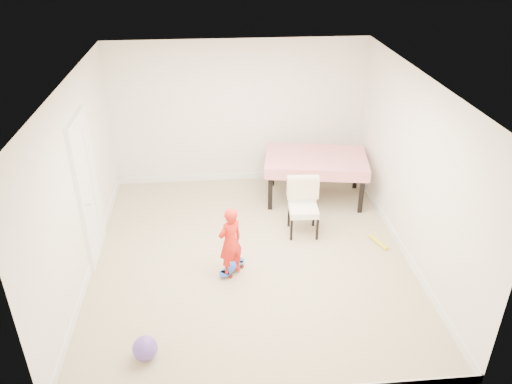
{
  "coord_description": "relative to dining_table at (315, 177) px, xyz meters",
  "views": [
    {
      "loc": [
        -0.46,
        -5.93,
        4.3
      ],
      "look_at": [
        0.1,
        0.2,
        0.95
      ],
      "focal_mm": 35.0,
      "sensor_mm": 36.0,
      "label": 1
    }
  ],
  "objects": [
    {
      "name": "wall_right",
      "position": [
        0.97,
        -1.64,
        0.9
      ],
      "size": [
        0.04,
        5.0,
        2.6
      ],
      "primitive_type": "cube",
      "color": "silver",
      "rests_on": "ground"
    },
    {
      "name": "dining_table",
      "position": [
        0.0,
        0.0,
        0.0
      ],
      "size": [
        1.85,
        1.33,
        0.8
      ],
      "primitive_type": null,
      "rotation": [
        0.0,
        0.0,
        -0.16
      ],
      "color": "red",
      "rests_on": "ground"
    },
    {
      "name": "balloon",
      "position": [
        -2.58,
        -3.45,
        -0.26
      ],
      "size": [
        0.28,
        0.28,
        0.28
      ],
      "primitive_type": "sphere",
      "color": "#6347AA",
      "rests_on": "ground"
    },
    {
      "name": "wall_left",
      "position": [
        -3.49,
        -1.64,
        0.9
      ],
      "size": [
        0.04,
        5.0,
        2.6
      ],
      "primitive_type": "cube",
      "color": "silver",
      "rests_on": "ground"
    },
    {
      "name": "wall_front",
      "position": [
        -1.26,
        -4.12,
        0.9
      ],
      "size": [
        4.5,
        0.04,
        2.6
      ],
      "primitive_type": "cube",
      "color": "silver",
      "rests_on": "ground"
    },
    {
      "name": "baseboard_back",
      "position": [
        -1.26,
        0.85,
        -0.34
      ],
      "size": [
        4.5,
        0.02,
        0.12
      ],
      "primitive_type": "cube",
      "color": "white",
      "rests_on": "ground"
    },
    {
      "name": "dining_chair",
      "position": [
        -0.4,
        -1.09,
        0.05
      ],
      "size": [
        0.52,
        0.6,
        0.9
      ],
      "primitive_type": null,
      "rotation": [
        0.0,
        0.0,
        -0.05
      ],
      "color": "silver",
      "rests_on": "ground"
    },
    {
      "name": "child",
      "position": [
        -1.56,
        -2.05,
        0.11
      ],
      "size": [
        0.44,
        0.41,
        1.02
      ],
      "primitive_type": "imported",
      "rotation": [
        0.0,
        0.0,
        3.73
      ],
      "color": "red",
      "rests_on": "ground"
    },
    {
      "name": "baseboard_left",
      "position": [
        -3.5,
        -1.64,
        -0.34
      ],
      "size": [
        0.02,
        5.0,
        0.12
      ],
      "primitive_type": "cube",
      "color": "white",
      "rests_on": "ground"
    },
    {
      "name": "skateboard",
      "position": [
        -1.54,
        -1.97,
        -0.36
      ],
      "size": [
        0.46,
        0.51,
        0.08
      ],
      "primitive_type": null,
      "rotation": [
        0.0,
        0.0,
        0.9
      ],
      "color": "blue",
      "rests_on": "ground"
    },
    {
      "name": "foam_toy",
      "position": [
        0.7,
        -1.5,
        -0.37
      ],
      "size": [
        0.2,
        0.4,
        0.06
      ],
      "primitive_type": "cylinder",
      "rotation": [
        1.57,
        0.0,
        0.36
      ],
      "color": "yellow",
      "rests_on": "ground"
    },
    {
      "name": "ceiling",
      "position": [
        -1.26,
        -1.64,
        2.18
      ],
      "size": [
        4.5,
        5.0,
        0.04
      ],
      "primitive_type": "cube",
      "color": "white",
      "rests_on": "wall_back"
    },
    {
      "name": "baseboard_right",
      "position": [
        0.98,
        -1.64,
        -0.34
      ],
      "size": [
        0.02,
        5.0,
        0.12
      ],
      "primitive_type": "cube",
      "color": "white",
      "rests_on": "ground"
    },
    {
      "name": "wall_back",
      "position": [
        -1.26,
        0.84,
        0.9
      ],
      "size": [
        4.5,
        0.04,
        2.6
      ],
      "primitive_type": "cube",
      "color": "silver",
      "rests_on": "ground"
    },
    {
      "name": "ground",
      "position": [
        -1.26,
        -1.64,
        -0.4
      ],
      "size": [
        5.0,
        5.0,
        0.0
      ],
      "primitive_type": "plane",
      "color": "tan",
      "rests_on": "ground"
    },
    {
      "name": "door",
      "position": [
        -3.48,
        -1.34,
        0.62
      ],
      "size": [
        0.11,
        0.94,
        2.11
      ],
      "primitive_type": "cube",
      "color": "white",
      "rests_on": "ground"
    }
  ]
}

